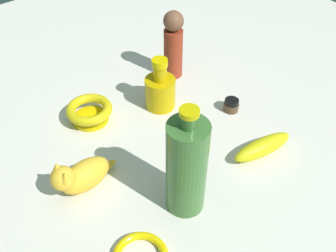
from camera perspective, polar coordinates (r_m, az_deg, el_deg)
ground at (r=0.92m, az=0.00°, el=-3.10°), size 2.00×2.00×0.00m
banana at (r=0.91m, az=13.86°, el=-3.03°), size 0.07×0.16×0.04m
bottle_tall at (r=0.73m, az=2.77°, el=-6.09°), size 0.08×0.08×0.25m
person_figure_adult at (r=1.09m, az=0.79°, el=12.04°), size 0.06×0.06×0.20m
cat_figurine at (r=0.82m, az=-12.84°, el=-7.16°), size 0.07×0.15×0.10m
bowl at (r=0.99m, az=-11.57°, el=2.14°), size 0.12×0.12×0.05m
bottle_short at (r=1.00m, az=-1.16°, el=5.38°), size 0.08×0.08×0.14m
nail_polish_jar at (r=1.02m, az=9.47°, el=3.01°), size 0.04×0.04×0.03m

